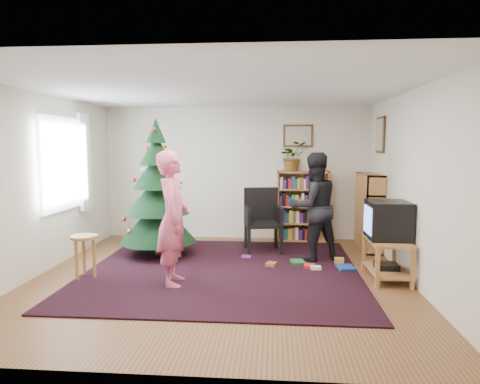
# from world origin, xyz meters

# --- Properties ---
(floor) EXTENTS (5.00, 5.00, 0.00)m
(floor) POSITION_xyz_m (0.00, 0.00, 0.00)
(floor) COLOR brown
(floor) RESTS_ON ground
(ceiling) EXTENTS (5.00, 5.00, 0.00)m
(ceiling) POSITION_xyz_m (0.00, 0.00, 2.50)
(ceiling) COLOR white
(ceiling) RESTS_ON wall_back
(wall_back) EXTENTS (5.00, 0.02, 2.50)m
(wall_back) POSITION_xyz_m (0.00, 2.50, 1.25)
(wall_back) COLOR silver
(wall_back) RESTS_ON floor
(wall_front) EXTENTS (5.00, 0.02, 2.50)m
(wall_front) POSITION_xyz_m (0.00, -2.50, 1.25)
(wall_front) COLOR silver
(wall_front) RESTS_ON floor
(wall_left) EXTENTS (0.02, 5.00, 2.50)m
(wall_left) POSITION_xyz_m (-2.50, 0.00, 1.25)
(wall_left) COLOR silver
(wall_left) RESTS_ON floor
(wall_right) EXTENTS (0.02, 5.00, 2.50)m
(wall_right) POSITION_xyz_m (2.50, 0.00, 1.25)
(wall_right) COLOR silver
(wall_right) RESTS_ON floor
(rug) EXTENTS (3.80, 3.60, 0.02)m
(rug) POSITION_xyz_m (0.00, 0.30, 0.01)
(rug) COLOR black
(rug) RESTS_ON floor
(window_pane) EXTENTS (0.04, 1.20, 1.40)m
(window_pane) POSITION_xyz_m (-2.47, 0.60, 1.50)
(window_pane) COLOR silver
(window_pane) RESTS_ON wall_left
(curtain) EXTENTS (0.06, 0.35, 1.60)m
(curtain) POSITION_xyz_m (-2.43, 1.30, 1.50)
(curtain) COLOR white
(curtain) RESTS_ON wall_left
(picture_back) EXTENTS (0.55, 0.03, 0.42)m
(picture_back) POSITION_xyz_m (1.15, 2.48, 1.95)
(picture_back) COLOR #4C3319
(picture_back) RESTS_ON wall_back
(picture_right) EXTENTS (0.03, 0.50, 0.60)m
(picture_right) POSITION_xyz_m (2.48, 1.75, 1.95)
(picture_right) COLOR #4C3319
(picture_right) RESTS_ON wall_right
(christmas_tree) EXTENTS (1.21, 1.21, 2.20)m
(christmas_tree) POSITION_xyz_m (-1.14, 1.06, 0.92)
(christmas_tree) COLOR #3F2816
(christmas_tree) RESTS_ON rug
(bookshelf_back) EXTENTS (0.95, 0.30, 1.30)m
(bookshelf_back) POSITION_xyz_m (1.25, 2.34, 0.66)
(bookshelf_back) COLOR #AA723C
(bookshelf_back) RESTS_ON floor
(bookshelf_right) EXTENTS (0.30, 0.95, 1.30)m
(bookshelf_right) POSITION_xyz_m (2.34, 1.79, 0.66)
(bookshelf_right) COLOR #AA723C
(bookshelf_right) RESTS_ON floor
(tv_stand) EXTENTS (0.49, 0.87, 0.55)m
(tv_stand) POSITION_xyz_m (2.22, 0.11, 0.32)
(tv_stand) COLOR #AA723C
(tv_stand) RESTS_ON floor
(crt_tv) EXTENTS (0.53, 0.57, 0.50)m
(crt_tv) POSITION_xyz_m (2.22, 0.11, 0.80)
(crt_tv) COLOR black
(crt_tv) RESTS_ON tv_stand
(armchair) EXTENTS (0.67, 0.68, 1.06)m
(armchair) POSITION_xyz_m (0.54, 1.51, 0.58)
(armchair) COLOR black
(armchair) RESTS_ON rug
(stool) EXTENTS (0.35, 0.35, 0.59)m
(stool) POSITION_xyz_m (-1.79, -0.21, 0.46)
(stool) COLOR #AA723C
(stool) RESTS_ON floor
(person_standing) EXTENTS (0.50, 0.68, 1.71)m
(person_standing) POSITION_xyz_m (-0.55, -0.34, 0.86)
(person_standing) COLOR #D55571
(person_standing) RESTS_ON rug
(person_by_chair) EXTENTS (1.00, 0.90, 1.67)m
(person_by_chair) POSITION_xyz_m (1.32, 0.97, 0.84)
(person_by_chair) COLOR black
(person_by_chair) RESTS_ON rug
(potted_plant) EXTENTS (0.59, 0.55, 0.54)m
(potted_plant) POSITION_xyz_m (1.05, 2.34, 1.57)
(potted_plant) COLOR gray
(potted_plant) RESTS_ON bookshelf_back
(table_lamp) EXTENTS (0.23, 0.23, 0.31)m
(table_lamp) POSITION_xyz_m (1.55, 2.34, 1.51)
(table_lamp) COLOR #A57F33
(table_lamp) RESTS_ON bookshelf_back
(floor_clutter) EXTENTS (1.66, 0.76, 0.08)m
(floor_clutter) POSITION_xyz_m (1.15, 0.62, 0.04)
(floor_clutter) COLOR #A51E19
(floor_clutter) RESTS_ON rug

